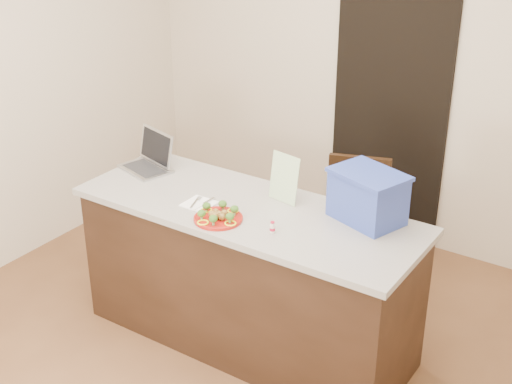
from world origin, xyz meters
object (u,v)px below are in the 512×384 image
Objects in this scene: napkin at (199,204)px; chair at (350,217)px; laptop at (150,158)px; island at (248,275)px; yogurt_bottle at (272,228)px; plate at (218,218)px; blue_box at (368,196)px.

chair reaches higher than napkin.
laptop reaches higher than napkin.
island is 1.00m from laptop.
yogurt_bottle is (0.28, -0.17, 0.48)m from island.
laptop reaches higher than yogurt_bottle.
island is 2.19× the size of chair.
yogurt_bottle is at bearing 7.64° from plate.
laptop is at bearing 156.21° from plate.
yogurt_bottle is 1.17m from laptop.
island is at bearing -123.22° from chair.
island is 0.58m from yogurt_bottle.
plate is 0.59× the size of blue_box.
yogurt_bottle is at bearing -106.39° from chair.
blue_box is 0.94m from chair.
chair is at bearing 76.00° from island.
yogurt_bottle is (0.53, -0.05, 0.02)m from napkin.
island is at bearing -140.85° from blue_box.
yogurt_bottle is 0.17× the size of laptop.
plate is 1.22m from chair.
blue_box is at bearing 19.67° from laptop.
plate is 4.23× the size of yogurt_bottle.
plate is 1.62× the size of napkin.
chair is at bearing 64.81° from napkin.
blue_box is at bearing 22.05° from napkin.
yogurt_bottle is (0.33, 0.04, 0.02)m from plate.
napkin is 0.44× the size of laptop.
plate is at bearing -8.06° from laptop.
yogurt_bottle is at bearing -5.41° from napkin.
plate is at bearing -127.75° from blue_box.
chair is (1.07, 0.76, -0.45)m from laptop.
laptop is 1.49m from blue_box.
island is at bearing 77.00° from plate.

